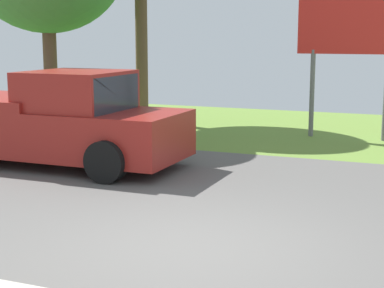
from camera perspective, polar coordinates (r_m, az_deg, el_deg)
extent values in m
cube|color=#565451|center=(9.44, 4.80, -6.07)|extent=(40.00, 8.00, 0.10)
cube|color=olive|center=(17.08, 12.89, 1.03)|extent=(40.00, 8.00, 0.10)
cube|color=maroon|center=(12.55, -12.46, 1.20)|extent=(5.20, 2.00, 0.90)
cube|color=maroon|center=(12.18, -10.65, 4.55)|extent=(1.80, 1.84, 0.90)
cube|color=#2D3842|center=(11.75, -7.15, 4.45)|extent=(0.10, 1.70, 0.77)
cube|color=maroon|center=(13.26, -17.19, 3.85)|extent=(2.40, 2.00, 0.20)
cylinder|color=black|center=(12.61, -3.43, 0.08)|extent=(0.76, 0.28, 0.76)
cylinder|color=black|center=(10.87, -7.99, -1.63)|extent=(0.76, 0.28, 0.76)
cylinder|color=black|center=(14.39, -15.74, 0.97)|extent=(0.76, 0.28, 0.76)
cylinder|color=slate|center=(15.95, 11.06, 4.63)|extent=(0.12, 0.12, 2.20)
cube|color=red|center=(15.74, 14.55, 10.63)|extent=(2.60, 0.10, 1.40)
cylinder|color=brown|center=(18.47, -4.70, 9.15)|extent=(0.36, 0.36, 4.54)
cylinder|color=brown|center=(16.80, -12.97, 6.47)|extent=(0.36, 0.36, 3.16)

